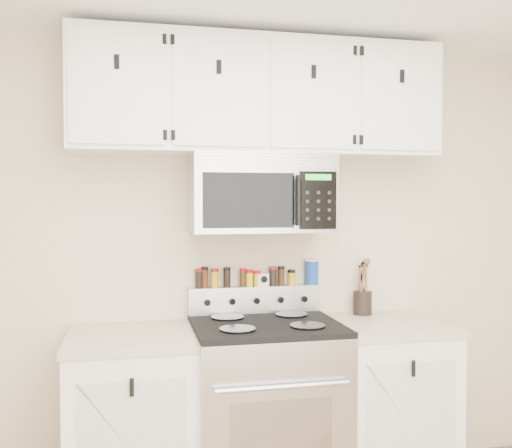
{
  "coord_description": "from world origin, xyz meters",
  "views": [
    {
      "loc": [
        -0.68,
        -1.46,
        1.58
      ],
      "look_at": [
        -0.05,
        1.45,
        1.47
      ],
      "focal_mm": 40.0,
      "sensor_mm": 36.0,
      "label": 1
    }
  ],
  "objects_px": {
    "microwave": "(261,193)",
    "salt_canister": "(312,272)",
    "range": "(266,409)",
    "utensil_crock": "(362,301)"
  },
  "relations": [
    {
      "from": "range",
      "to": "utensil_crock",
      "type": "relative_size",
      "value": 3.47
    },
    {
      "from": "microwave",
      "to": "utensil_crock",
      "type": "relative_size",
      "value": 2.4
    },
    {
      "from": "range",
      "to": "salt_canister",
      "type": "distance_m",
      "value": 0.82
    },
    {
      "from": "microwave",
      "to": "salt_canister",
      "type": "bearing_deg",
      "value": 24.61
    },
    {
      "from": "range",
      "to": "microwave",
      "type": "xyz_separation_m",
      "value": [
        0.0,
        0.13,
        1.14
      ]
    },
    {
      "from": "range",
      "to": "microwave",
      "type": "bearing_deg",
      "value": 89.77
    },
    {
      "from": "microwave",
      "to": "utensil_crock",
      "type": "height_order",
      "value": "microwave"
    },
    {
      "from": "microwave",
      "to": "utensil_crock",
      "type": "bearing_deg",
      "value": 9.4
    },
    {
      "from": "utensil_crock",
      "to": "range",
      "type": "bearing_deg",
      "value": -159.99
    },
    {
      "from": "microwave",
      "to": "utensil_crock",
      "type": "distance_m",
      "value": 0.9
    }
  ]
}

